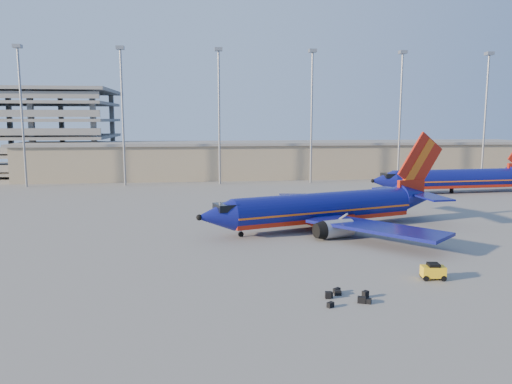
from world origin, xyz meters
TOP-DOWN VIEW (x-y plane):
  - ground at (0.00, 0.00)m, footprint 220.00×220.00m
  - terminal_building at (10.00, 58.00)m, footprint 122.00×16.00m
  - light_mast_row at (5.00, 46.00)m, footprint 101.60×1.60m
  - aircraft_main at (7.00, 0.50)m, footprint 35.02×33.15m
  - aircraft_second at (39.05, 27.70)m, footprint 35.13×13.65m
  - baggage_tug at (10.82, -20.93)m, footprint 2.17×1.49m
  - luggage_pile at (1.79, -24.81)m, footprint 3.90×3.56m

SIDE VIEW (x-z plane):
  - ground at x=0.00m, z-range 0.00..0.00m
  - luggage_pile at x=1.79m, z-range -0.04..0.49m
  - baggage_tug at x=10.82m, z-range 0.03..1.49m
  - aircraft_main at x=7.00m, z-range -3.50..8.72m
  - aircraft_second at x=39.05m, z-range -3.22..8.67m
  - terminal_building at x=10.00m, z-range 0.07..8.57m
  - light_mast_row at x=5.00m, z-range 3.23..31.88m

